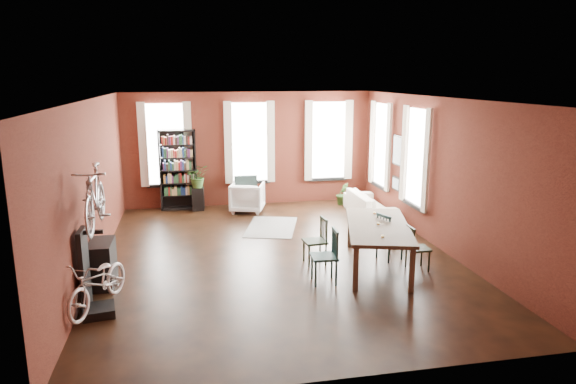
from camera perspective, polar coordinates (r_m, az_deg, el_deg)
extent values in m
plane|color=black|center=(10.67, -1.23, -7.09)|extent=(9.00, 9.00, 0.00)
cube|color=silver|center=(10.04, -1.32, 10.35)|extent=(7.00, 9.00, 0.04)
cube|color=#461811|center=(14.63, -4.31, 4.79)|extent=(7.00, 0.04, 3.20)
cube|color=#461811|center=(6.00, 6.19, -7.00)|extent=(7.00, 0.04, 3.20)
cube|color=#461811|center=(10.25, -20.93, 0.53)|extent=(0.04, 9.00, 3.20)
cube|color=#461811|center=(11.36, 16.41, 1.99)|extent=(0.04, 9.00, 3.20)
cube|color=white|center=(14.48, -13.42, 5.19)|extent=(1.00, 0.04, 2.20)
cube|color=#C1B19B|center=(14.41, -13.43, 5.16)|extent=(1.40, 0.06, 2.30)
cube|color=white|center=(14.57, -4.31, 5.55)|extent=(1.00, 0.04, 2.20)
cube|color=#C1B19B|center=(14.50, -4.28, 5.51)|extent=(1.40, 0.06, 2.30)
cube|color=white|center=(15.02, 4.48, 5.76)|extent=(1.00, 0.04, 2.20)
cube|color=#C1B19B|center=(14.95, 4.55, 5.73)|extent=(1.40, 0.06, 2.30)
cube|color=white|center=(12.19, 14.20, 3.78)|extent=(0.04, 1.00, 2.20)
cube|color=#C1B19B|center=(12.16, 13.90, 3.78)|extent=(0.06, 1.40, 2.30)
cube|color=white|center=(14.19, 10.43, 5.18)|extent=(0.04, 1.00, 2.20)
cube|color=#C1B19B|center=(14.17, 10.17, 5.18)|extent=(0.06, 1.40, 2.30)
cube|color=black|center=(13.18, 12.13, 4.54)|extent=(0.04, 0.55, 0.75)
cube|color=black|center=(13.33, 11.96, 0.92)|extent=(0.04, 0.45, 0.35)
cube|color=#4E3F2F|center=(10.09, 9.90, -5.91)|extent=(1.75, 2.70, 0.85)
cube|color=#1C3E3E|center=(9.21, 4.03, -7.15)|extent=(0.48, 0.48, 0.98)
cube|color=black|center=(10.12, 3.00, -5.47)|extent=(0.46, 0.46, 0.92)
cube|color=#202E1B|center=(10.10, 14.25, -6.07)|extent=(0.40, 0.40, 0.86)
cube|color=#1B3A3B|center=(10.56, 11.26, -4.84)|extent=(0.56, 0.56, 0.95)
cube|color=black|center=(14.41, -12.11, 2.40)|extent=(1.00, 0.32, 2.20)
imported|color=silver|center=(13.99, -4.54, -0.43)|extent=(1.05, 1.01, 0.88)
imported|color=beige|center=(13.71, 9.09, -0.96)|extent=(0.61, 2.08, 0.81)
cube|color=black|center=(12.61, -1.84, -3.90)|extent=(1.60, 2.06, 0.01)
cube|color=black|center=(8.67, -20.27, -12.28)|extent=(0.54, 0.54, 0.14)
cube|color=black|center=(8.78, -21.71, -7.97)|extent=(0.16, 0.60, 1.30)
cube|color=black|center=(9.67, -19.94, -7.49)|extent=(0.40, 0.80, 0.80)
cube|color=black|center=(14.35, -9.94, -0.75)|extent=(0.34, 0.34, 0.63)
imported|color=#305421|center=(14.84, 6.04, -0.86)|extent=(0.41, 0.67, 0.29)
imported|color=#336227|center=(11.66, 12.66, -5.30)|extent=(0.42, 0.41, 0.14)
imported|color=beige|center=(8.32, -20.53, -7.03)|extent=(0.81, 0.97, 1.57)
imported|color=#A5A8AD|center=(8.35, -20.85, 1.64)|extent=(0.47, 1.00, 1.66)
imported|color=#366227|center=(14.23, -9.96, 1.46)|extent=(0.64, 0.69, 0.50)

